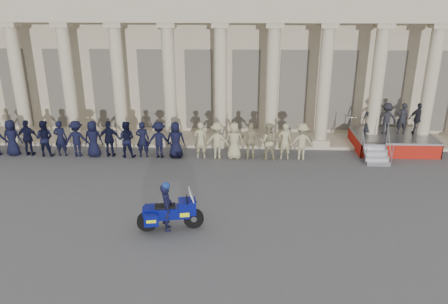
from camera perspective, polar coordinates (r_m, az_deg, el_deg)
ground at (r=16.01m, az=-6.52°, el=-8.62°), size 90.00×90.00×0.00m
building at (r=28.85m, az=-2.44°, el=13.96°), size 40.00×12.50×9.00m
officer_rank at (r=21.88m, az=-13.12°, el=1.64°), size 18.59×0.68×1.81m
reviewing_stand at (r=23.80m, az=21.06°, el=3.13°), size 3.92×3.84×2.41m
motorcycle at (r=15.08m, az=-6.96°, el=-7.84°), size 2.27×1.07×1.47m
rider at (r=14.96m, az=-7.49°, el=-7.03°), size 0.50×0.68×1.77m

